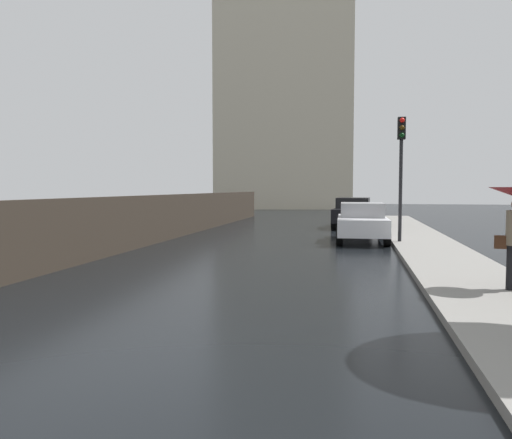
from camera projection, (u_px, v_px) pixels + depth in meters
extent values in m
plane|color=black|center=(83.00, 380.00, 5.20)|extent=(120.00, 120.00, 0.00)
cube|color=black|center=(353.00, 215.00, 24.96)|extent=(2.01, 3.95, 0.66)
cube|color=black|center=(353.00, 203.00, 24.91)|extent=(1.66, 1.91, 0.52)
cylinder|color=black|center=(339.00, 220.00, 26.41)|extent=(0.26, 0.67, 0.65)
cylinder|color=black|center=(371.00, 220.00, 26.00)|extent=(0.26, 0.67, 0.65)
cylinder|color=black|center=(334.00, 223.00, 23.97)|extent=(0.26, 0.67, 0.65)
cylinder|color=black|center=(368.00, 223.00, 23.55)|extent=(0.26, 0.67, 0.65)
cube|color=silver|center=(362.00, 225.00, 18.54)|extent=(1.82, 4.15, 0.60)
cube|color=gray|center=(362.00, 210.00, 18.58)|extent=(1.57, 1.92, 0.51)
cylinder|color=black|center=(340.00, 230.00, 20.03)|extent=(0.23, 0.64, 0.64)
cylinder|color=black|center=(381.00, 230.00, 19.75)|extent=(0.23, 0.64, 0.64)
cylinder|color=black|center=(339.00, 236.00, 17.36)|extent=(0.23, 0.64, 0.64)
cylinder|color=black|center=(387.00, 237.00, 17.08)|extent=(0.23, 0.64, 0.64)
cylinder|color=black|center=(510.00, 268.00, 9.10)|extent=(0.14, 0.14, 0.81)
cube|color=#3F2314|center=(500.00, 242.00, 9.13)|extent=(0.21, 0.13, 0.24)
cylinder|color=black|center=(400.00, 191.00, 17.33)|extent=(0.12, 0.12, 3.50)
cube|color=black|center=(402.00, 128.00, 17.20)|extent=(0.26, 0.26, 0.75)
sphere|color=red|center=(402.00, 120.00, 17.01)|extent=(0.17, 0.17, 0.17)
sphere|color=#392405|center=(402.00, 128.00, 17.03)|extent=(0.17, 0.17, 0.17)
sphere|color=black|center=(402.00, 135.00, 17.04)|extent=(0.17, 0.17, 0.17)
cube|color=beige|center=(283.00, 71.00, 48.47)|extent=(13.58, 8.18, 26.41)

